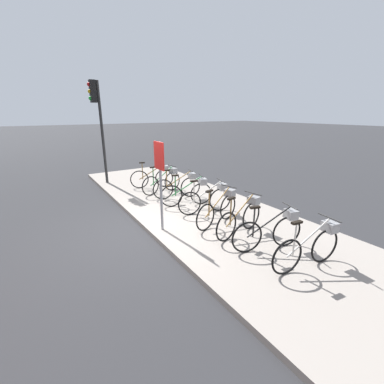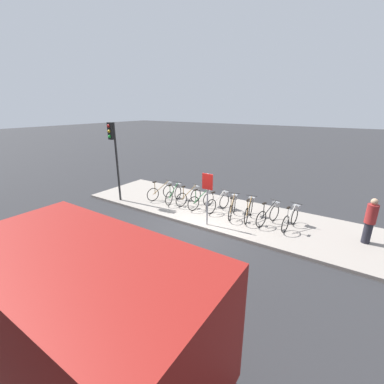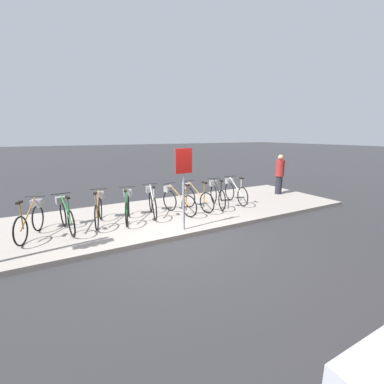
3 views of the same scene
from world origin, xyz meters
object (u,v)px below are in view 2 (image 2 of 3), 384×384
at_px(parked_bicycle_5, 233,206).
at_px(parked_bicycle_7, 269,213).
at_px(parked_bicycle_0, 163,190).
at_px(parked_bicycle_8, 291,217).
at_px(traffic_light, 114,146).
at_px(pedestrian, 370,220).
at_px(parked_bicycle_1, 175,193).
at_px(parked_bicycle_3, 203,199).
at_px(parked_bicycle_4, 219,201).
at_px(parked_bicycle_6, 249,209).
at_px(parked_bicycle_2, 190,195).
at_px(truck, 65,300).
at_px(sign_post, 207,190).

relative_size(parked_bicycle_5, parked_bicycle_7, 1.01).
bearing_deg(parked_bicycle_0, parked_bicycle_8, 1.64).
xyz_separation_m(parked_bicycle_7, traffic_light, (-6.95, -1.51, 2.24)).
distance_m(parked_bicycle_7, pedestrian, 3.25).
relative_size(parked_bicycle_0, parked_bicycle_1, 0.96).
relative_size(parked_bicycle_1, parked_bicycle_8, 1.00).
relative_size(parked_bicycle_3, parked_bicycle_4, 0.98).
xyz_separation_m(parked_bicycle_6, pedestrian, (4.04, 0.30, 0.40)).
bearing_deg(parked_bicycle_5, parked_bicycle_8, 4.35).
relative_size(parked_bicycle_2, parked_bicycle_7, 1.01).
xyz_separation_m(parked_bicycle_2, parked_bicycle_8, (4.58, 0.00, 0.00)).
relative_size(parked_bicycle_7, pedestrian, 0.95).
bearing_deg(pedestrian, parked_bicycle_4, -177.94).
distance_m(parked_bicycle_2, parked_bicycle_3, 0.76).
height_order(parked_bicycle_7, truck, truck).
relative_size(parked_bicycle_1, parked_bicycle_3, 1.03).
bearing_deg(parked_bicycle_6, truck, -91.89).
bearing_deg(sign_post, parked_bicycle_1, 152.26).
bearing_deg(parked_bicycle_6, parked_bicycle_3, -179.61).
height_order(parked_bicycle_1, parked_bicycle_2, same).
relative_size(parked_bicycle_8, traffic_light, 0.41).
bearing_deg(parked_bicycle_6, parked_bicycle_2, 178.28).
xyz_separation_m(parked_bicycle_0, truck, (4.24, -7.56, 0.93)).
xyz_separation_m(parked_bicycle_6, parked_bicycle_8, (1.63, 0.09, 0.00)).
height_order(parked_bicycle_4, parked_bicycle_7, same).
distance_m(parked_bicycle_0, parked_bicycle_8, 6.13).
bearing_deg(parked_bicycle_3, parked_bicycle_2, 172.14).
bearing_deg(truck, parked_bicycle_8, 76.32).
bearing_deg(parked_bicycle_7, parked_bicycle_0, -178.91).
bearing_deg(traffic_light, parked_bicycle_2, 26.42).
relative_size(parked_bicycle_5, sign_post, 0.74).
xyz_separation_m(parked_bicycle_2, pedestrian, (6.99, 0.22, 0.40)).
distance_m(parked_bicycle_8, pedestrian, 2.45).
relative_size(parked_bicycle_0, parked_bicycle_5, 0.98).
distance_m(parked_bicycle_1, parked_bicycle_7, 4.59).
height_order(parked_bicycle_6, pedestrian, pedestrian).
height_order(parked_bicycle_5, traffic_light, traffic_light).
xyz_separation_m(parked_bicycle_3, traffic_light, (-3.92, -1.47, 2.24)).
height_order(parked_bicycle_6, parked_bicycle_8, same).
distance_m(parked_bicycle_0, parked_bicycle_1, 0.73).
bearing_deg(parked_bicycle_8, parked_bicycle_2, -179.94).
bearing_deg(parked_bicycle_4, traffic_light, -161.23).
distance_m(parked_bicycle_4, truck, 7.90).
distance_m(parked_bicycle_5, parked_bicycle_8, 2.34).
relative_size(parked_bicycle_6, sign_post, 0.75).
bearing_deg(truck, parked_bicycle_0, 119.29).
height_order(parked_bicycle_2, truck, truck).
bearing_deg(parked_bicycle_8, parked_bicycle_7, -174.72).
distance_m(parked_bicycle_2, sign_post, 2.55).
bearing_deg(traffic_light, sign_post, 0.55).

